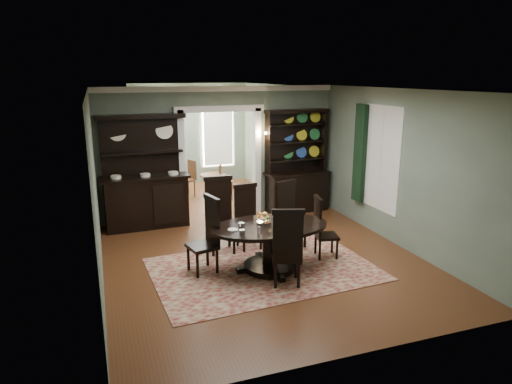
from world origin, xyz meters
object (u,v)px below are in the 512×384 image
(dining_table, at_px, (270,239))
(welsh_dresser, at_px, (296,175))
(parlor_table, at_px, (214,183))
(sideboard, at_px, (145,188))

(dining_table, height_order, welsh_dresser, welsh_dresser)
(dining_table, xyz_separation_m, parlor_table, (0.24, 4.86, -0.12))
(welsh_dresser, bearing_deg, parlor_table, 127.98)
(sideboard, xyz_separation_m, welsh_dresser, (3.58, 0.02, 0.04))
(dining_table, distance_m, parlor_table, 4.87)
(dining_table, bearing_deg, parlor_table, 87.74)
(dining_table, distance_m, welsh_dresser, 3.62)
(dining_table, xyz_separation_m, sideboard, (-1.72, 3.06, 0.30))
(welsh_dresser, bearing_deg, dining_table, -125.67)
(dining_table, bearing_deg, welsh_dresser, 59.38)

